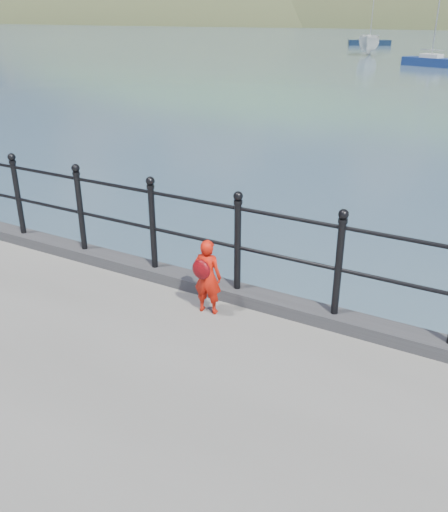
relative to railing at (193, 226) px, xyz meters
The scene contains 7 objects.
ground 1.83m from the railing, 90.00° to the left, with size 600.00×600.00×0.00m, color #2D4251.
kerb 0.75m from the railing, 140.53° to the right, with size 60.00×0.30×0.15m, color #28282B.
railing is the anchor object (origin of this frame).
child 0.73m from the railing, 44.20° to the right, with size 0.35×0.31×0.89m.
launch_white 57.12m from the railing, 103.51° to the left, with size 2.04×5.42×2.09m, color silver.
sailboat_left 76.15m from the railing, 103.96° to the left, with size 5.79×3.79×7.98m.
sailboat_port 45.38m from the railing, 96.54° to the left, with size 4.89×3.04×6.96m.
Camera 1 is at (3.27, -5.21, 4.14)m, focal length 38.00 mm.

